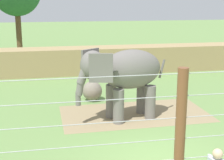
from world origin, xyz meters
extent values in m
plane|color=#6B8E4C|center=(0.00, 0.00, 0.00)|extent=(120.00, 120.00, 0.00)
cube|color=#937F5B|center=(0.36, 3.98, 0.00)|extent=(6.17, 3.39, 0.01)
cube|color=tan|center=(0.00, 12.22, 0.82)|extent=(36.00, 1.80, 1.65)
cylinder|color=slate|center=(-0.54, 3.06, 0.68)|extent=(0.43, 0.43, 1.35)
cylinder|color=slate|center=(-0.69, 3.79, 0.68)|extent=(0.43, 0.43, 1.35)
cylinder|color=slate|center=(0.82, 3.34, 0.68)|extent=(0.43, 0.43, 1.35)
cylinder|color=slate|center=(0.66, 4.07, 0.68)|extent=(0.43, 0.43, 1.35)
ellipsoid|color=slate|center=(0.06, 3.56, 2.01)|extent=(2.74, 1.84, 1.55)
ellipsoid|color=slate|center=(-1.48, 3.24, 2.28)|extent=(1.15, 1.24, 1.12)
cube|color=slate|center=(-1.27, 2.69, 2.28)|extent=(0.87, 0.29, 1.06)
cube|color=slate|center=(-1.50, 3.83, 2.28)|extent=(0.76, 0.60, 1.06)
cylinder|color=slate|center=(-1.89, 3.16, 1.88)|extent=(0.53, 0.40, 0.61)
cylinder|color=slate|center=(-2.00, 3.13, 1.46)|extent=(0.39, 0.32, 0.57)
cylinder|color=slate|center=(-2.08, 3.12, 1.06)|extent=(0.23, 0.23, 0.53)
cylinder|color=slate|center=(1.44, 3.85, 1.92)|extent=(0.31, 0.15, 0.77)
sphere|color=gray|center=(-1.14, 6.20, 0.46)|extent=(0.93, 0.93, 0.93)
cylinder|color=brown|center=(-0.23, -2.30, 1.63)|extent=(0.24, 0.24, 3.27)
cylinder|color=#B7B7BC|center=(0.00, -2.30, 1.10)|extent=(11.70, 0.02, 0.02)
cylinder|color=#B7B7BC|center=(0.00, -2.30, 1.61)|extent=(11.70, 0.02, 0.02)
cylinder|color=#B7B7BC|center=(0.00, -2.30, 2.12)|extent=(11.70, 0.02, 0.02)
cylinder|color=#B7B7BC|center=(0.00, -2.30, 2.63)|extent=(11.70, 0.02, 0.02)
cylinder|color=#B7B7BC|center=(0.00, -2.30, 3.14)|extent=(11.70, 0.02, 0.02)
sphere|color=beige|center=(0.30, -3.09, 1.56)|extent=(0.22, 0.22, 0.22)
cylinder|color=brown|center=(-5.34, 19.20, 1.84)|extent=(0.44, 0.44, 3.67)
camera|label=1|loc=(-3.11, -9.13, 4.76)|focal=54.56mm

